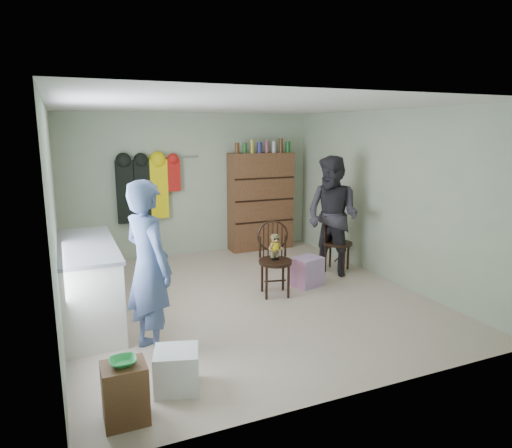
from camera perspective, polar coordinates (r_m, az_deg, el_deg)
name	(u,v)px	position (r m, az deg, el deg)	size (l,w,h in m)	color
ground_plane	(245,297)	(6.21, -1.41, -9.15)	(5.00, 5.00, 0.00)	beige
room_walls	(230,176)	(6.33, -3.28, 5.95)	(5.00, 5.00, 5.00)	#B1C0A1
counter	(89,283)	(5.67, -20.19, -6.91)	(0.64, 1.86, 0.94)	silver
stool	(125,393)	(3.85, -16.04, -19.66)	(0.33, 0.28, 0.47)	brown
bowl	(123,362)	(3.72, -16.28, -16.20)	(0.20, 0.20, 0.05)	green
plastic_tub	(177,369)	(4.19, -9.89, -17.48)	(0.38, 0.36, 0.36)	white
chair_front	(274,254)	(6.18, 2.31, -3.75)	(0.54, 0.54, 1.01)	black
chair_far	(334,239)	(7.33, 9.75, -1.84)	(0.60, 0.60, 0.96)	black
striped_bag	(307,272)	(6.63, 6.44, -5.93)	(0.40, 0.31, 0.42)	pink
person_left	(149,268)	(4.63, -13.28, -5.36)	(0.64, 0.42, 1.75)	#4B5D8A
person_right	(332,216)	(7.06, 9.54, 0.97)	(0.89, 0.69, 1.83)	#2D2B33
dresser	(261,201)	(8.51, 0.60, 2.93)	(1.20, 0.39, 2.06)	brown
coat_rack	(147,188)	(7.94, -13.53, 4.43)	(1.42, 0.12, 1.09)	#99999E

